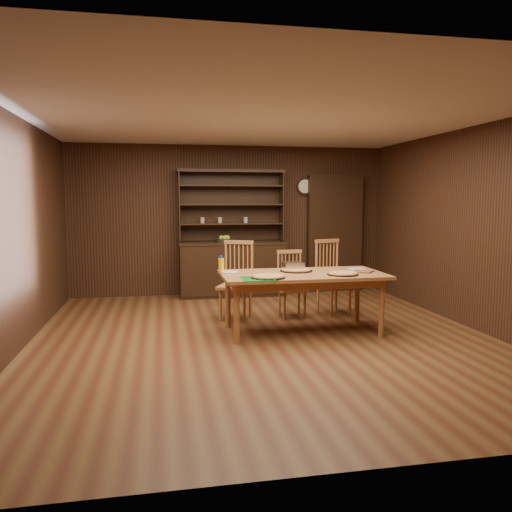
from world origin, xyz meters
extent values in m
plane|color=brown|center=(0.00, 0.00, 0.00)|extent=(6.00, 6.00, 0.00)
plane|color=silver|center=(0.00, 0.00, 2.60)|extent=(6.00, 6.00, 0.00)
plane|color=#3D2213|center=(0.00, 3.00, 1.30)|extent=(5.50, 0.00, 5.50)
plane|color=#3D2213|center=(0.00, -3.00, 1.30)|extent=(5.50, 0.00, 5.50)
plane|color=#3D2213|center=(-2.75, 0.00, 1.30)|extent=(0.00, 6.00, 6.00)
plane|color=#3D2213|center=(2.75, 0.00, 1.30)|extent=(0.00, 6.00, 6.00)
cube|color=black|center=(0.00, 2.74, 0.45)|extent=(1.80, 0.50, 0.90)
cube|color=black|center=(0.00, 2.74, 0.92)|extent=(1.84, 0.52, 0.04)
cube|color=black|center=(0.00, 2.97, 1.55)|extent=(1.80, 0.02, 1.20)
cube|color=black|center=(-0.89, 2.82, 1.55)|extent=(0.02, 0.32, 1.20)
cube|color=black|center=(0.89, 2.82, 1.55)|extent=(0.02, 0.32, 1.20)
cube|color=black|center=(0.00, 2.82, 2.15)|extent=(1.84, 0.34, 0.05)
cylinder|color=#9C9584|center=(-0.50, 2.82, 1.31)|extent=(0.07, 0.07, 0.10)
cylinder|color=#9C9584|center=(-0.20, 2.82, 1.31)|extent=(0.07, 0.07, 0.10)
cube|color=black|center=(1.90, 2.90, 1.05)|extent=(1.00, 0.18, 2.10)
cylinder|color=black|center=(1.35, 2.96, 1.90)|extent=(0.30, 0.04, 0.30)
cylinder|color=white|center=(1.35, 2.94, 1.90)|extent=(0.24, 0.01, 0.24)
cube|color=#AA673B|center=(0.53, 0.22, 0.73)|extent=(2.03, 1.01, 0.04)
cylinder|color=#AA673B|center=(-0.36, -0.17, 0.35)|extent=(0.07, 0.07, 0.71)
cylinder|color=#AA673B|center=(-0.36, 0.60, 0.35)|extent=(0.07, 0.07, 0.71)
cylinder|color=#AA673B|center=(1.42, -0.17, 0.35)|extent=(0.07, 0.07, 0.71)
cylinder|color=#AA673B|center=(1.42, 0.60, 0.35)|extent=(0.07, 0.07, 0.71)
cube|color=#B5723E|center=(-0.20, 1.03, 0.46)|extent=(0.58, 0.57, 0.04)
cylinder|color=#B5723E|center=(-0.42, 0.96, 0.22)|extent=(0.04, 0.04, 0.44)
cylinder|color=#B5723E|center=(-0.29, 1.25, 0.22)|extent=(0.04, 0.04, 0.44)
cylinder|color=#B5723E|center=(-0.11, 0.81, 0.22)|extent=(0.04, 0.04, 0.44)
cylinder|color=#B5723E|center=(0.02, 1.11, 0.22)|extent=(0.04, 0.04, 0.44)
cube|color=#B5723E|center=(-0.12, 1.20, 1.07)|extent=(0.40, 0.21, 0.05)
cube|color=#B5723E|center=(0.62, 1.03, 0.39)|extent=(0.39, 0.38, 0.04)
cylinder|color=#B5723E|center=(0.47, 0.88, 0.19)|extent=(0.03, 0.03, 0.37)
cylinder|color=#B5723E|center=(0.46, 1.16, 0.19)|extent=(0.03, 0.03, 0.37)
cylinder|color=#B5723E|center=(0.77, 0.89, 0.19)|extent=(0.03, 0.03, 0.37)
cylinder|color=#B5723E|center=(0.76, 1.17, 0.19)|extent=(0.03, 0.03, 0.37)
cube|color=#B5723E|center=(0.61, 1.18, 0.92)|extent=(0.37, 0.04, 0.05)
cube|color=#B5723E|center=(1.26, 1.07, 0.46)|extent=(0.56, 0.55, 0.04)
cylinder|color=#B5723E|center=(1.15, 0.86, 0.22)|extent=(0.04, 0.04, 0.44)
cylinder|color=#B5723E|center=(1.04, 1.16, 0.22)|extent=(0.04, 0.04, 0.44)
cylinder|color=#B5723E|center=(1.47, 0.97, 0.22)|extent=(0.04, 0.04, 0.44)
cylinder|color=#B5723E|center=(1.36, 1.27, 0.22)|extent=(0.04, 0.04, 0.44)
cube|color=#B5723E|center=(1.20, 1.24, 1.06)|extent=(0.41, 0.17, 0.05)
cylinder|color=black|center=(0.02, -0.09, 0.76)|extent=(0.41, 0.41, 0.01)
cylinder|color=tan|center=(0.02, -0.09, 0.77)|extent=(0.37, 0.37, 0.02)
torus|color=#BD8043|center=(0.02, -0.09, 0.77)|extent=(0.38, 0.38, 0.03)
cylinder|color=black|center=(0.97, -0.02, 0.76)|extent=(0.38, 0.38, 0.01)
cylinder|color=tan|center=(0.97, -0.02, 0.77)|extent=(0.35, 0.35, 0.02)
torus|color=#BD8043|center=(0.97, -0.02, 0.77)|extent=(0.36, 0.36, 0.03)
cylinder|color=black|center=(0.50, 0.39, 0.76)|extent=(0.42, 0.42, 0.01)
cylinder|color=tan|center=(0.50, 0.39, 0.77)|extent=(0.38, 0.38, 0.02)
torus|color=#BD8043|center=(0.50, 0.39, 0.77)|extent=(0.38, 0.38, 0.03)
cylinder|color=white|center=(-0.35, 0.42, 0.76)|extent=(0.24, 0.24, 0.01)
torus|color=#325698|center=(-0.35, 0.42, 0.76)|extent=(0.24, 0.24, 0.01)
cylinder|color=white|center=(1.32, 0.38, 0.76)|extent=(0.23, 0.23, 0.01)
torus|color=#325698|center=(1.32, 0.38, 0.76)|extent=(0.23, 0.23, 0.01)
cube|color=silver|center=(0.49, 0.51, 0.80)|extent=(0.27, 0.20, 0.10)
cylinder|color=yellow|center=(-0.46, 0.48, 0.84)|extent=(0.07, 0.07, 0.18)
cylinder|color=#142EA9|center=(-0.46, 0.48, 0.95)|extent=(0.04, 0.04, 0.03)
cube|color=red|center=(1.34, 0.17, 0.76)|extent=(0.26, 0.26, 0.01)
cube|color=red|center=(1.31, 0.17, 0.76)|extent=(0.31, 0.31, 0.02)
cylinder|color=black|center=(-0.15, 2.69, 0.97)|extent=(0.29, 0.29, 0.06)
sphere|color=#A6D238|center=(-0.20, 2.69, 1.02)|extent=(0.08, 0.08, 0.08)
sphere|color=#A6D238|center=(-0.12, 2.72, 1.02)|extent=(0.08, 0.08, 0.08)
sphere|color=#A6D238|center=(-0.15, 2.64, 1.02)|extent=(0.08, 0.08, 0.08)
sphere|color=#A6D238|center=(-0.09, 2.67, 1.02)|extent=(0.08, 0.08, 0.08)
camera|label=1|loc=(-1.19, -5.74, 1.67)|focal=35.00mm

